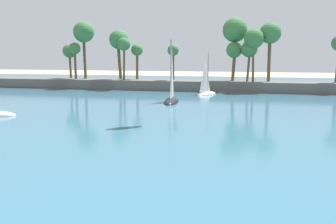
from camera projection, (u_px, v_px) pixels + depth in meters
The scene contains 4 objects.
sea at pixel (214, 95), 57.07m from camera, with size 220.00×92.93×0.06m, color #386B84.
palm_headland at pixel (216, 71), 62.92m from camera, with size 94.95×6.45×12.72m.
sailboat_near_shore at pixel (171, 96), 48.07m from camera, with size 2.34×6.26×8.89m.
sailboat_toward_headland at pixel (207, 91), 56.95m from camera, with size 3.48×5.03×7.09m.
Camera 1 is at (4.69, -1.89, 6.51)m, focal length 38.35 mm.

